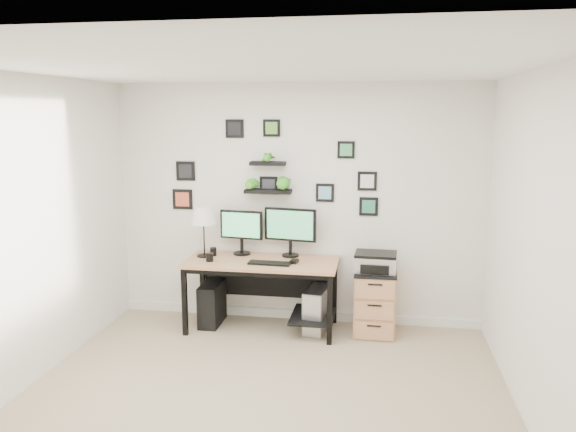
% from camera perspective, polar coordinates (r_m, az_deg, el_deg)
% --- Properties ---
extents(room, '(4.00, 4.00, 4.00)m').
position_cam_1_polar(room, '(6.40, 0.86, -9.94)').
color(room, tan).
rests_on(room, ground).
extents(desk, '(1.60, 0.70, 0.75)m').
position_cam_1_polar(desk, '(5.97, -2.30, -5.64)').
color(desk, tan).
rests_on(desk, ground).
extents(monitor_left, '(0.48, 0.21, 0.49)m').
position_cam_1_polar(monitor_left, '(6.12, -4.76, -1.32)').
color(monitor_left, black).
rests_on(monitor_left, desk).
extents(monitor_right, '(0.57, 0.21, 0.53)m').
position_cam_1_polar(monitor_right, '(6.01, 0.23, -1.22)').
color(monitor_right, black).
rests_on(monitor_right, desk).
extents(keyboard, '(0.44, 0.16, 0.02)m').
position_cam_1_polar(keyboard, '(5.77, -1.89, -4.82)').
color(keyboard, black).
rests_on(keyboard, desk).
extents(mouse, '(0.09, 0.12, 0.03)m').
position_cam_1_polar(mouse, '(5.82, 0.64, -4.64)').
color(mouse, black).
rests_on(mouse, desk).
extents(table_lamp, '(0.27, 0.27, 0.54)m').
position_cam_1_polar(table_lamp, '(6.06, -8.58, -0.09)').
color(table_lamp, black).
rests_on(table_lamp, desk).
extents(mug, '(0.08, 0.08, 0.09)m').
position_cam_1_polar(mug, '(5.93, -7.97, -4.18)').
color(mug, black).
rests_on(mug, desk).
extents(pen_cup, '(0.07, 0.07, 0.09)m').
position_cam_1_polar(pen_cup, '(6.16, -7.60, -3.60)').
color(pen_cup, black).
rests_on(pen_cup, desk).
extents(pc_tower_black, '(0.20, 0.46, 0.46)m').
position_cam_1_polar(pc_tower_black, '(6.26, -7.73, -8.81)').
color(pc_tower_black, black).
rests_on(pc_tower_black, ground).
extents(pc_tower_grey, '(0.27, 0.49, 0.46)m').
position_cam_1_polar(pc_tower_grey, '(6.02, 2.96, -9.47)').
color(pc_tower_grey, gray).
rests_on(pc_tower_grey, ground).
extents(file_cabinet, '(0.43, 0.53, 0.67)m').
position_cam_1_polar(file_cabinet, '(6.00, 8.80, -8.59)').
color(file_cabinet, tan).
rests_on(file_cabinet, ground).
extents(printer, '(0.44, 0.36, 0.19)m').
position_cam_1_polar(printer, '(5.87, 8.89, -4.63)').
color(printer, silver).
rests_on(printer, file_cabinet).
extents(wall_decor, '(2.28, 0.18, 1.01)m').
position_cam_1_polar(wall_decor, '(6.03, -1.74, 4.32)').
color(wall_decor, black).
rests_on(wall_decor, ground).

